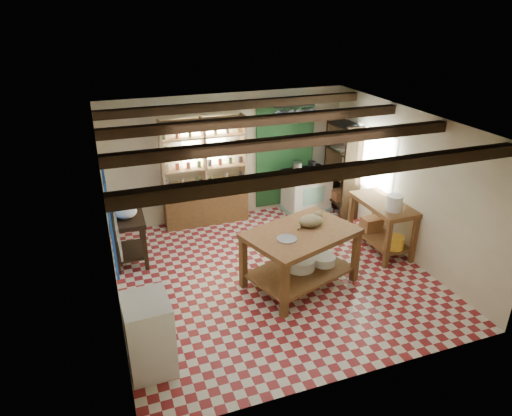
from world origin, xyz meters
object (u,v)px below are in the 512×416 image
object	(u,v)px
stove	(306,191)
cat	(311,221)
white_cabinet	(149,335)
prep_table	(129,239)
right_counter	(381,226)
work_table	(300,258)

from	to	relation	value
stove	cat	bearing A→B (deg)	-119.64
white_cabinet	stove	bearing A→B (deg)	41.37
prep_table	white_cabinet	xyz separation A→B (m)	(-0.02, -2.72, 0.06)
white_cabinet	cat	size ratio (longest dim) A/B	2.47
prep_table	right_counter	distance (m)	4.52
work_table	prep_table	xyz separation A→B (m)	(-2.51, 1.65, -0.05)
work_table	right_counter	distance (m)	1.95
stove	prep_table	size ratio (longest dim) A/B	1.10
prep_table	cat	bearing A→B (deg)	-27.95
prep_table	work_table	bearing A→B (deg)	-32.12
work_table	white_cabinet	bearing A→B (deg)	-175.77
work_table	cat	size ratio (longest dim) A/B	4.19
white_cabinet	work_table	bearing A→B (deg)	21.00
work_table	white_cabinet	xyz separation A→B (m)	(-2.53, -1.06, 0.02)
stove	right_counter	xyz separation A→B (m)	(0.53, -2.02, 0.01)
white_cabinet	right_counter	bearing A→B (deg)	18.25
work_table	prep_table	distance (m)	3.00
work_table	prep_table	size ratio (longest dim) A/B	1.95
prep_table	right_counter	world-z (taller)	right_counter
stove	work_table	bearing A→B (deg)	-122.57
prep_table	right_counter	size ratio (longest dim) A/B	0.65
cat	work_table	bearing A→B (deg)	-178.69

